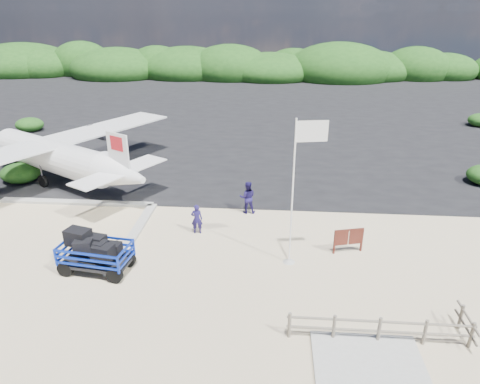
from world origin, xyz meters
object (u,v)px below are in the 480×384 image
object	(u,v)px
signboard	(347,252)
crew_a	(197,219)
flagpole	(289,262)
aircraft_large	(345,121)
crew_b	(247,197)
baggage_cart	(98,271)

from	to	relation	value
signboard	crew_a	distance (m)	7.41
flagpole	aircraft_large	xyz separation A→B (m)	(6.28, 26.35, 0.00)
crew_b	flagpole	bearing A→B (deg)	108.32
signboard	baggage_cart	bearing A→B (deg)	177.54
flagpole	crew_a	bearing A→B (deg)	152.75
flagpole	baggage_cart	bearing A→B (deg)	-170.73
baggage_cart	crew_b	size ratio (longest dim) A/B	1.72
baggage_cart	aircraft_large	xyz separation A→B (m)	(14.52, 27.69, 0.00)
signboard	crew_a	world-z (taller)	crew_a
flagpole	aircraft_large	distance (m)	27.09
aircraft_large	crew_b	bearing A→B (deg)	98.09
crew_a	aircraft_large	bearing A→B (deg)	-120.28
flagpole	crew_a	distance (m)	5.16
baggage_cart	aircraft_large	bearing A→B (deg)	70.10
baggage_cart	crew_a	xyz separation A→B (m)	(3.70, 3.68, 0.79)
signboard	crew_a	size ratio (longest dim) A/B	0.96
flagpole	aircraft_large	world-z (taller)	flagpole
crew_a	crew_b	world-z (taller)	crew_b
baggage_cart	crew_a	world-z (taller)	crew_a
flagpole	signboard	distance (m)	2.91
signboard	aircraft_large	size ratio (longest dim) A/B	0.08
baggage_cart	signboard	size ratio (longest dim) A/B	2.10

